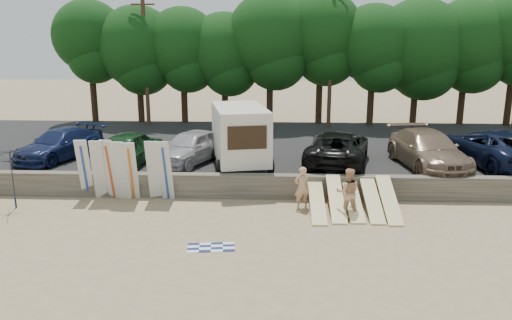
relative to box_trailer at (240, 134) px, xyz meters
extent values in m
plane|color=tan|center=(3.07, -5.40, -2.25)|extent=(120.00, 120.00, 0.00)
cube|color=#6B6356|center=(3.07, -2.40, -1.75)|extent=(44.00, 0.50, 1.00)
cube|color=#282828|center=(3.07, 5.10, -1.90)|extent=(44.00, 14.50, 0.70)
cylinder|color=#382616|center=(-11.14, 12.20, 0.43)|extent=(0.44, 0.44, 3.96)
sphere|color=#1B4E16|center=(-11.14, 12.20, 4.30)|extent=(4.90, 4.90, 4.90)
cylinder|color=#382616|center=(-7.85, 12.20, 0.20)|extent=(0.44, 0.44, 3.49)
sphere|color=#1B4E16|center=(-7.85, 12.20, 3.60)|extent=(5.54, 5.54, 5.54)
cylinder|color=#382616|center=(-4.77, 12.20, 0.21)|extent=(0.44, 0.44, 3.52)
sphere|color=#1B4E16|center=(-4.77, 12.20, 3.66)|extent=(5.19, 5.19, 5.19)
cylinder|color=#382616|center=(-1.94, 12.20, 0.10)|extent=(0.44, 0.44, 3.30)
sphere|color=#1B4E16|center=(-1.94, 12.20, 3.33)|extent=(5.14, 5.14, 5.14)
cylinder|color=#382616|center=(1.16, 11.80, 0.42)|extent=(0.44, 0.44, 3.93)
sphere|color=#1B4E16|center=(1.16, 11.80, 4.25)|extent=(5.81, 5.81, 5.81)
cylinder|color=#382616|center=(4.54, 12.20, 0.49)|extent=(0.44, 0.44, 4.09)
sphere|color=#1B4E16|center=(4.54, 12.20, 4.49)|extent=(5.61, 5.61, 5.61)
cylinder|color=#382616|center=(7.95, 11.63, 0.26)|extent=(0.44, 0.44, 3.62)
sphere|color=#1B4E16|center=(7.95, 11.63, 3.81)|extent=(5.17, 5.17, 5.17)
cylinder|color=#382616|center=(10.99, 12.20, 0.20)|extent=(0.44, 0.44, 3.50)
sphere|color=#1B4E16|center=(10.99, 12.20, 3.62)|extent=(6.27, 6.27, 6.27)
cylinder|color=#382616|center=(14.17, 12.20, 0.31)|extent=(0.44, 0.44, 3.71)
sphere|color=#1B4E16|center=(14.17, 12.20, 3.93)|extent=(5.65, 5.65, 5.65)
cylinder|color=#382616|center=(17.07, 11.66, 0.49)|extent=(0.44, 0.44, 4.08)
cylinder|color=#473321|center=(-6.93, 10.60, 2.95)|extent=(0.26, 0.26, 9.00)
cube|color=#473321|center=(-6.93, 10.60, 6.25)|extent=(1.50, 0.10, 0.10)
cylinder|color=#473321|center=(5.07, 10.60, 2.95)|extent=(0.26, 0.26, 9.00)
cube|color=#473321|center=(5.07, 10.60, 6.25)|extent=(1.50, 0.10, 0.10)
cube|color=beige|center=(0.00, 0.01, 0.02)|extent=(3.03, 4.69, 2.38)
cube|color=black|center=(0.46, -2.13, 0.24)|extent=(1.60, 0.39, 0.98)
cylinder|color=black|center=(-0.82, -1.61, -1.19)|extent=(0.36, 0.74, 0.72)
cylinder|color=black|center=(1.41, -1.13, -1.19)|extent=(0.36, 0.74, 0.72)
cylinder|color=black|center=(-1.41, 1.14, -1.19)|extent=(0.36, 0.74, 0.72)
cylinder|color=black|center=(0.81, 1.62, -1.19)|extent=(0.36, 0.74, 0.72)
imported|color=#141E49|center=(-8.88, 1.14, -0.83)|extent=(3.59, 5.36, 1.44)
imported|color=#163E1D|center=(-5.18, 0.52, -0.77)|extent=(2.50, 4.81, 1.56)
imported|color=#B2B1B7|center=(-2.38, 0.64, -0.78)|extent=(3.46, 4.88, 1.54)
imported|color=black|center=(4.50, 0.56, -0.75)|extent=(3.74, 6.14, 1.59)
imported|color=#826853|center=(8.52, 0.21, -0.72)|extent=(3.00, 5.93, 1.65)
imported|color=black|center=(11.64, 0.97, -0.73)|extent=(3.82, 6.31, 1.64)
cube|color=silver|center=(-6.15, -2.82, -0.98)|extent=(0.56, 0.72, 2.54)
cube|color=silver|center=(-5.54, -2.92, -0.98)|extent=(0.61, 0.77, 2.54)
cube|color=silver|center=(-5.08, -2.88, -0.97)|extent=(0.57, 0.65, 2.56)
cube|color=silver|center=(-4.56, -3.04, -0.98)|extent=(0.56, 0.75, 2.53)
cube|color=silver|center=(-4.18, -3.03, -1.00)|extent=(0.60, 0.86, 2.51)
cube|color=silver|center=(-3.29, -2.92, -0.98)|extent=(0.53, 0.71, 2.54)
cube|color=silver|center=(-2.79, -2.95, -0.98)|extent=(0.54, 0.72, 2.54)
cube|color=beige|center=(3.23, -4.09, -1.84)|extent=(0.56, 2.92, 0.82)
cube|color=beige|center=(3.95, -3.95, -1.71)|extent=(0.56, 2.85, 1.07)
cube|color=beige|center=(4.62, -3.84, -1.81)|extent=(0.56, 2.91, 0.87)
cube|color=beige|center=(5.32, -3.93, -1.75)|extent=(0.56, 2.87, 1.01)
cube|color=beige|center=(5.93, -4.06, -1.70)|extent=(0.56, 2.84, 1.10)
imported|color=tan|center=(2.66, -3.60, -1.42)|extent=(0.69, 0.54, 1.67)
imported|color=tan|center=(4.33, -4.41, -1.33)|extent=(0.91, 0.72, 1.83)
cube|color=green|center=(4.42, -3.35, -2.09)|extent=(0.44, 0.38, 0.32)
cube|color=#CF5D18|center=(3.88, -3.25, -2.14)|extent=(0.33, 0.28, 0.22)
plane|color=white|center=(-0.38, -7.50, -2.24)|extent=(1.66, 1.66, 0.00)
imported|color=black|center=(-8.43, -4.10, -1.04)|extent=(3.49, 3.46, 2.41)
camera|label=1|loc=(1.67, -22.14, 4.28)|focal=35.00mm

